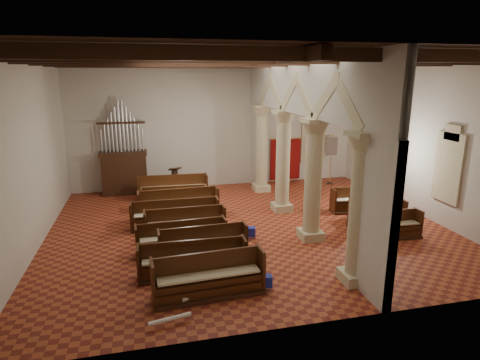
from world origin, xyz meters
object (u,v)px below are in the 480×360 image
Objects in this scene: pipe_organ at (124,165)px; aisle_pew_0 at (393,229)px; nave_pew_0 at (209,282)px; lectern at (175,182)px; processional_banner at (331,168)px.

pipe_organ is 11.86m from aisle_pew_0.
aisle_pew_0 is (6.71, 2.25, -0.05)m from nave_pew_0.
pipe_organ is 2.46m from lectern.
lectern is 0.46× the size of nave_pew_0.
pipe_organ is 1.71× the size of processional_banner.
aisle_pew_0 is (9.08, -7.55, -1.05)m from pipe_organ.
lectern is 0.68× the size of aisle_pew_0.
lectern is 7.82m from processional_banner.
processional_banner is 12.00m from nave_pew_0.
pipe_organ is at bearing 100.04° from nave_pew_0.
nave_pew_0 is at bearing -76.39° from pipe_organ.
pipe_organ is 10.10m from processional_banner.
pipe_organ reaches higher than lectern.
processional_banner is 1.36× the size of aisle_pew_0.
aisle_pew_0 is at bearing -62.20° from lectern.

